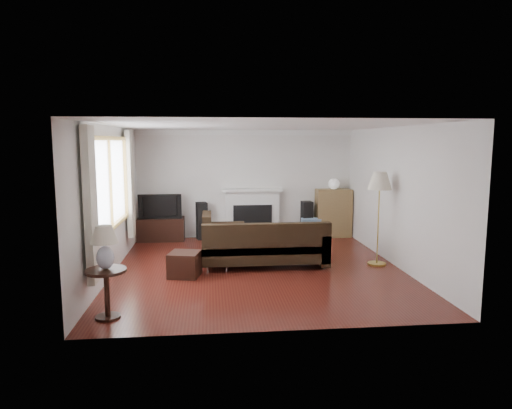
{
  "coord_description": "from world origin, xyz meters",
  "views": [
    {
      "loc": [
        -0.83,
        -7.86,
        2.24
      ],
      "look_at": [
        0.0,
        0.3,
        1.1
      ],
      "focal_mm": 32.0,
      "sensor_mm": 36.0,
      "label": 1
    }
  ],
  "objects": [
    {
      "name": "curtain_far",
      "position": [
        -2.4,
        1.32,
        1.4
      ],
      "size": [
        0.1,
        0.35,
        2.1
      ],
      "primitive_type": "cube",
      "color": "beige",
      "rests_on": "room"
    },
    {
      "name": "floor_lamp",
      "position": [
        2.19,
        -0.0,
        0.85
      ],
      "size": [
        0.55,
        0.55,
        1.7
      ],
      "primitive_type": "cube",
      "rotation": [
        0.0,
        0.0,
        -0.31
      ],
      "color": "gold",
      "rests_on": "ground"
    },
    {
      "name": "footstool",
      "position": [
        -1.27,
        -0.38,
        0.2
      ],
      "size": [
        0.58,
        0.58,
        0.41
      ],
      "primitive_type": "cube",
      "rotation": [
        0.0,
        0.0,
        -0.23
      ],
      "color": "black",
      "rests_on": "ground"
    },
    {
      "name": "room",
      "position": [
        0.0,
        0.0,
        1.25
      ],
      "size": [
        5.1,
        5.6,
        2.54
      ],
      "color": "#4C1811",
      "rests_on": "ground"
    },
    {
      "name": "speaker_left",
      "position": [
        -1.03,
        2.55,
        0.43
      ],
      "size": [
        0.29,
        0.32,
        0.85
      ],
      "primitive_type": "cube",
      "rotation": [
        0.0,
        0.0,
        0.19
      ],
      "color": "black",
      "rests_on": "ground"
    },
    {
      "name": "television",
      "position": [
        -1.95,
        2.49,
        0.8
      ],
      "size": [
        0.95,
        0.13,
        0.55
      ],
      "primitive_type": "imported",
      "color": "black",
      "rests_on": "tv_stand"
    },
    {
      "name": "table_lamp",
      "position": [
        -2.15,
        -2.13,
        0.92
      ],
      "size": [
        0.34,
        0.34,
        0.55
      ],
      "primitive_type": "cube",
      "color": "silver",
      "rests_on": "side_table"
    },
    {
      "name": "curtain_near",
      "position": [
        -2.4,
        -1.72,
        1.4
      ],
      "size": [
        0.1,
        0.35,
        2.1
      ],
      "primitive_type": "cube",
      "color": "beige",
      "rests_on": "room"
    },
    {
      "name": "tv_stand",
      "position": [
        -1.95,
        2.49,
        0.26
      ],
      "size": [
        1.04,
        0.47,
        0.52
      ],
      "primitive_type": "cube",
      "color": "black",
      "rests_on": "ground"
    },
    {
      "name": "coffee_table",
      "position": [
        0.33,
        1.33,
        0.2
      ],
      "size": [
        1.09,
        0.69,
        0.4
      ],
      "primitive_type": "cube",
      "rotation": [
        0.0,
        0.0,
        -0.13
      ],
      "color": "#A16F4D",
      "rests_on": "ground"
    },
    {
      "name": "globe_lamp",
      "position": [
        2.06,
        2.53,
        1.25
      ],
      "size": [
        0.25,
        0.25,
        0.25
      ],
      "primitive_type": "sphere",
      "color": "white",
      "rests_on": "bookshelf"
    },
    {
      "name": "speaker_right",
      "position": [
        1.43,
        2.55,
        0.42
      ],
      "size": [
        0.26,
        0.3,
        0.84
      ],
      "primitive_type": "cube",
      "rotation": [
        0.0,
        0.0,
        0.08
      ],
      "color": "black",
      "rests_on": "ground"
    },
    {
      "name": "window",
      "position": [
        -2.45,
        -0.2,
        1.55
      ],
      "size": [
        0.12,
        2.74,
        1.54
      ],
      "primitive_type": "cube",
      "color": "olive",
      "rests_on": "room"
    },
    {
      "name": "bookshelf",
      "position": [
        2.06,
        2.53,
        0.56
      ],
      "size": [
        0.82,
        0.39,
        1.13
      ],
      "primitive_type": "cube",
      "color": "olive",
      "rests_on": "ground"
    },
    {
      "name": "fireplace",
      "position": [
        0.15,
        2.64,
        0.57
      ],
      "size": [
        1.4,
        0.26,
        1.15
      ],
      "primitive_type": "cube",
      "color": "white",
      "rests_on": "room"
    },
    {
      "name": "side_table",
      "position": [
        -2.15,
        -2.13,
        0.32
      ],
      "size": [
        0.51,
        0.51,
        0.64
      ],
      "primitive_type": "cube",
      "color": "black",
      "rests_on": "ground"
    },
    {
      "name": "sectional_sofa",
      "position": [
        0.14,
        0.13,
        0.39
      ],
      "size": [
        2.43,
        1.77,
        0.78
      ],
      "primitive_type": "cube",
      "color": "black",
      "rests_on": "ground"
    }
  ]
}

